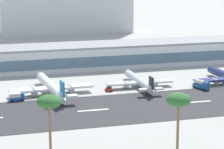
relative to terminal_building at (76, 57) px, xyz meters
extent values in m
plane|color=#9E9E99|center=(-8.71, -77.07, -6.22)|extent=(1400.00, 1400.00, 0.00)
cube|color=#2D2D30|center=(-8.71, -77.74, -6.18)|extent=(800.00, 40.47, 0.08)
cube|color=white|center=(-9.90, -77.74, -6.14)|extent=(12.00, 1.20, 0.01)
cube|color=white|center=(32.67, -77.74, -6.14)|extent=(12.00, 1.20, 0.01)
cube|color=silver|center=(0.00, 0.06, -0.50)|extent=(198.24, 23.01, 11.44)
cube|color=#476075|center=(0.00, -11.60, -1.08)|extent=(192.29, 0.30, 5.15)
cube|color=gray|center=(0.00, 0.06, 5.72)|extent=(200.22, 23.24, 1.00)
cube|color=#BCBCC1|center=(20.34, 133.48, 17.14)|extent=(101.64, 24.89, 46.72)
cylinder|color=silver|center=(-21.24, -49.40, -3.06)|extent=(7.08, 40.98, 4.08)
sphere|color=silver|center=(-22.74, -29.06, -3.06)|extent=(3.88, 3.88, 3.88)
cone|color=silver|center=(-19.73, -69.74, -3.06)|extent=(4.20, 7.59, 3.67)
cube|color=silver|center=(-21.18, -50.21, -3.47)|extent=(35.48, 8.70, 0.90)
cylinder|color=gray|center=(-13.30, -49.63, -4.18)|extent=(3.07, 5.89, 2.65)
cylinder|color=gray|center=(-29.06, -50.80, -4.18)|extent=(3.07, 5.89, 2.65)
cube|color=silver|center=(-19.85, -68.11, -2.65)|extent=(12.16, 4.24, 0.72)
cube|color=#1975B2|center=(-19.85, -68.11, 0.20)|extent=(1.06, 5.54, 6.53)
cylinder|color=black|center=(-21.09, -51.43, -5.66)|extent=(0.73, 0.73, 1.12)
cylinder|color=silver|center=(18.39, -48.17, -3.54)|extent=(3.91, 34.70, 3.47)
sphere|color=silver|center=(18.61, -30.84, -3.54)|extent=(3.29, 3.29, 3.29)
cone|color=silver|center=(18.16, -65.50, -3.54)|extent=(3.20, 6.28, 3.12)
cube|color=silver|center=(18.38, -48.86, -3.88)|extent=(30.11, 5.59, 0.76)
cylinder|color=gray|center=(25.13, -48.95, -4.49)|extent=(2.32, 4.88, 2.25)
cylinder|color=gray|center=(11.62, -48.78, -4.49)|extent=(2.32, 4.88, 2.25)
cube|color=silver|center=(18.18, -64.11, -3.19)|extent=(10.25, 2.99, 0.61)
cube|color=black|center=(18.18, -64.11, -0.77)|extent=(0.61, 4.69, 5.54)
cylinder|color=black|center=(18.36, -49.90, -5.75)|extent=(0.62, 0.62, 0.95)
sphere|color=navy|center=(60.35, -34.42, -3.38)|extent=(3.48, 3.48, 3.48)
cylinder|color=gray|center=(52.81, -53.66, -4.39)|extent=(2.49, 5.18, 2.38)
cube|color=#B2231E|center=(3.39, -51.99, -5.42)|extent=(3.49, 3.27, 1.00)
cube|color=black|center=(3.39, -51.99, -4.47)|extent=(2.30, 2.21, 0.90)
cylinder|color=black|center=(3.03, -50.66, -5.92)|extent=(0.64, 0.60, 0.60)
cylinder|color=black|center=(2.01, -51.89, -5.92)|extent=(0.64, 0.60, 0.60)
cylinder|color=black|center=(4.76, -52.08, -5.92)|extent=(0.64, 0.60, 0.60)
cylinder|color=black|center=(3.74, -53.32, -5.92)|extent=(0.64, 0.60, 0.60)
cube|color=#23569E|center=(43.65, -58.43, -5.07)|extent=(5.15, 8.89, 1.40)
cylinder|color=silver|center=(43.33, -57.47, -3.32)|extent=(3.82, 6.15, 2.10)
cube|color=#23569E|center=(44.67, -61.50, -3.47)|extent=(2.91, 2.69, 1.80)
cylinder|color=black|center=(43.36, -61.67, -5.77)|extent=(0.55, 0.94, 0.90)
cylinder|color=black|center=(45.82, -60.84, -5.77)|extent=(0.55, 0.94, 0.90)
cylinder|color=black|center=(41.48, -56.02, -5.77)|extent=(0.55, 0.94, 0.90)
cylinder|color=black|center=(43.94, -55.20, -5.77)|extent=(0.55, 0.94, 0.90)
cube|color=#23569E|center=(-36.37, -56.53, -5.17)|extent=(6.12, 2.71, 1.20)
cube|color=silver|center=(-37.09, -56.57, -3.77)|extent=(4.43, 2.53, 1.60)
cube|color=#23569E|center=(-34.21, -56.42, -3.82)|extent=(1.79, 2.29, 1.50)
cylinder|color=black|center=(-34.21, -57.62, -5.77)|extent=(0.91, 0.33, 0.90)
cylinder|color=black|center=(-34.33, -55.23, -5.77)|extent=(0.91, 0.33, 0.90)
cylinder|color=black|center=(-38.40, -57.84, -5.77)|extent=(0.91, 0.33, 0.90)
cylinder|color=black|center=(-38.53, -55.45, -5.77)|extent=(0.91, 0.33, 0.90)
cylinder|color=brown|center=(-32.31, -117.08, 1.63)|extent=(0.79, 0.79, 15.71)
ellipsoid|color=#2D602D|center=(-32.31, -117.08, 9.49)|extent=(7.14, 7.14, 3.92)
cylinder|color=brown|center=(4.36, -124.49, 1.53)|extent=(0.78, 0.78, 15.51)
ellipsoid|color=#2D602D|center=(4.36, -124.49, 9.29)|extent=(7.29, 7.29, 4.01)
camera|label=1|loc=(-52.89, -255.66, 48.35)|focal=81.19mm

